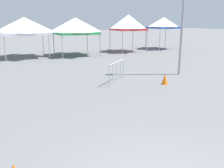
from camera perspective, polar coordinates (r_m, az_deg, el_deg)
canopy_tent_far_left at (r=22.56m, az=-19.26°, el=12.31°), size 3.74×3.74×3.32m
canopy_tent_far_right at (r=22.83m, az=-8.28°, el=12.89°), size 3.60×3.60×3.29m
canopy_tent_behind_right at (r=25.43m, az=3.73°, el=13.72°), size 2.92×2.92×3.60m
canopy_tent_right_of_center at (r=28.43m, az=11.60°, el=13.41°), size 2.93×2.93×3.37m
crowd_barrier_mid_lot at (r=12.77m, az=1.11°, el=3.70°), size 1.63×1.40×1.08m
traffic_cone_lot_center at (r=12.72m, az=11.89°, el=1.12°), size 0.32×0.32×0.54m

